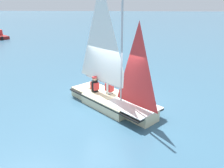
% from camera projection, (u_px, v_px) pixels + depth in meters
% --- Properties ---
extents(ground_plane, '(260.00, 260.00, 0.00)m').
position_uv_depth(ground_plane, '(112.00, 106.00, 9.75)').
color(ground_plane, '#38607A').
extents(sailboat_main, '(4.04, 4.32, 5.33)m').
position_uv_depth(sailboat_main, '(111.00, 90.00, 9.52)').
color(sailboat_main, beige).
rests_on(sailboat_main, ground_plane).
extents(sailor_helm, '(0.42, 0.43, 1.16)m').
position_uv_depth(sailor_helm, '(109.00, 89.00, 9.93)').
color(sailor_helm, black).
rests_on(sailor_helm, ground_plane).
extents(sailor_crew, '(0.42, 0.43, 1.16)m').
position_uv_depth(sailor_crew, '(95.00, 88.00, 10.12)').
color(sailor_crew, black).
rests_on(sailor_crew, ground_plane).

